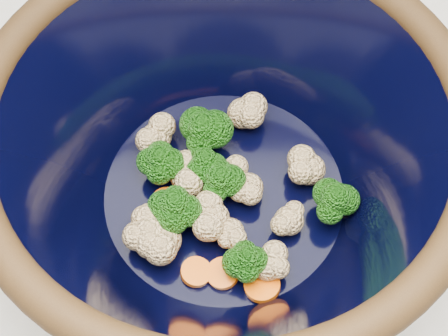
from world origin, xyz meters
The scene contains 3 objects.
counter centered at (0.00, 0.00, 0.45)m, with size 1.20×1.20×0.90m, color silver.
mixing_bowl centered at (-0.07, 0.00, 1.00)m, with size 0.44×0.44×0.18m.
vegetable_pile centered at (-0.08, -0.01, 0.96)m, with size 0.20×0.20×0.06m.
Camera 1 is at (-0.07, -0.28, 1.45)m, focal length 50.00 mm.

